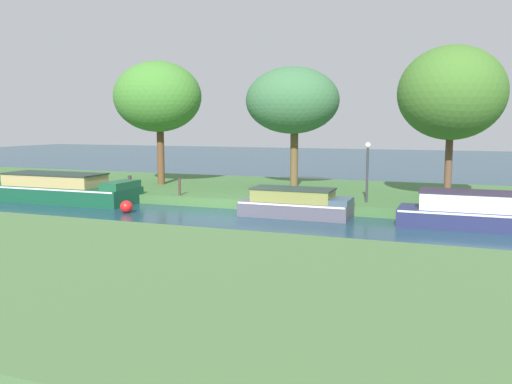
{
  "coord_description": "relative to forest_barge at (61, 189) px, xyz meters",
  "views": [
    {
      "loc": [
        8.91,
        -19.02,
        3.66
      ],
      "look_at": [
        1.22,
        1.2,
        0.9
      ],
      "focal_mm": 37.53,
      "sensor_mm": 36.0,
      "label": 1
    }
  ],
  "objects": [
    {
      "name": "ground_plane",
      "position": [
        8.7,
        -1.2,
        -0.58
      ],
      "size": [
        120.0,
        120.0,
        0.0
      ],
      "primitive_type": "plane",
      "color": "#1C3C4C"
    },
    {
      "name": "mooring_post_far",
      "position": [
        2.99,
        1.29,
        0.23
      ],
      "size": [
        0.18,
        0.18,
        0.83
      ],
      "primitive_type": "cylinder",
      "color": "#432D2E",
      "rests_on": "riverbank_far"
    },
    {
      "name": "navy_cruiser",
      "position": [
        18.14,
        -0.0,
        -0.04
      ],
      "size": [
        5.13,
        1.88,
        1.3
      ],
      "color": "navy",
      "rests_on": "ground_plane"
    },
    {
      "name": "willow_tree_right",
      "position": [
        17.19,
        3.94,
        4.35
      ],
      "size": [
        4.44,
        4.59,
        6.51
      ],
      "color": "brown",
      "rests_on": "riverbank_far"
    },
    {
      "name": "riverbank_far",
      "position": [
        8.7,
        5.8,
        -0.38
      ],
      "size": [
        72.0,
        10.0,
        0.4
      ],
      "primitive_type": "cube",
      "color": "#416D38",
      "rests_on": "ground_plane"
    },
    {
      "name": "mooring_post_near",
      "position": [
        5.67,
        1.29,
        0.22
      ],
      "size": [
        0.12,
        0.12,
        0.8
      ],
      "primitive_type": "cylinder",
      "color": "#462E2B",
      "rests_on": "riverbank_far"
    },
    {
      "name": "willow_tree_centre",
      "position": [
        9.49,
        6.36,
        4.25
      ],
      "size": [
        4.86,
        4.11,
        6.16
      ],
      "color": "brown",
      "rests_on": "riverbank_far"
    },
    {
      "name": "willow_tree_left",
      "position": [
        2.51,
        4.76,
        4.49
      ],
      "size": [
        4.82,
        4.06,
        6.54
      ],
      "color": "brown",
      "rests_on": "riverbank_far"
    },
    {
      "name": "riverbank_near",
      "position": [
        8.7,
        -10.2,
        -0.38
      ],
      "size": [
        72.0,
        10.0,
        0.4
      ],
      "primitive_type": "cube",
      "color": "#4B703E",
      "rests_on": "ground_plane"
    },
    {
      "name": "slate_narrowboat",
      "position": [
        11.63,
        -0.0,
        -0.08
      ],
      "size": [
        4.37,
        1.76,
        1.14
      ],
      "color": "#504E5D",
      "rests_on": "ground_plane"
    },
    {
      "name": "channel_buoy",
      "position": [
        4.83,
        -1.71,
        -0.32
      ],
      "size": [
        0.52,
        0.52,
        0.52
      ],
      "primitive_type": "sphere",
      "color": "red",
      "rests_on": "ground_plane"
    },
    {
      "name": "forest_barge",
      "position": [
        0.0,
        0.0,
        0.0
      ],
      "size": [
        7.7,
        2.36,
        1.35
      ],
      "color": "#124930",
      "rests_on": "ground_plane"
    },
    {
      "name": "lamp_post",
      "position": [
        14.07,
        2.13,
        1.42
      ],
      "size": [
        0.24,
        0.24,
        2.5
      ],
      "color": "#333338",
      "rests_on": "riverbank_far"
    }
  ]
}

